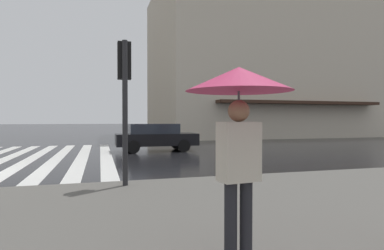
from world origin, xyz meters
name	(u,v)px	position (x,y,z in m)	size (l,w,h in m)	color
zebra_crossing	(33,158)	(4.00, -0.60, 0.00)	(13.00, 6.50, 0.01)	silver
haussmann_block_corner	(256,51)	(19.99, -19.20, 8.83)	(16.18, 20.80, 18.05)	beige
traffic_signal_post	(125,81)	(-3.43, -3.88, 2.50)	(0.44, 0.30, 3.25)	#232326
car_black	(156,136)	(5.50, -6.09, 0.76)	(1.85, 4.10, 1.41)	black
pedestrian_far_down_pavement	(239,102)	(-7.92, -4.68, 1.81)	(1.08, 1.08, 2.01)	beige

